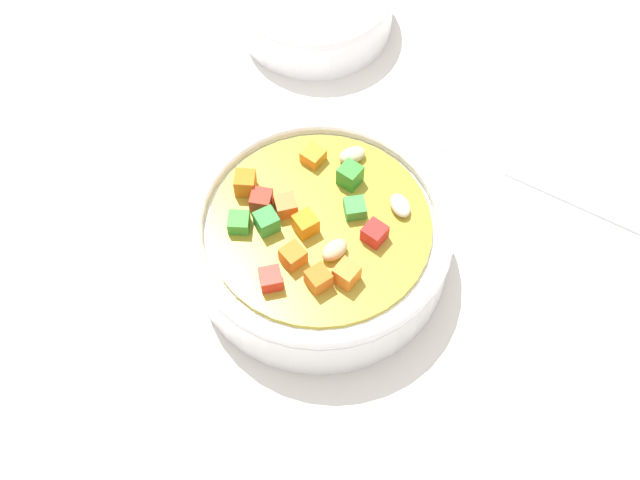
% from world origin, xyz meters
% --- Properties ---
extents(ground_plane, '(1.40, 1.40, 0.02)m').
position_xyz_m(ground_plane, '(0.00, 0.00, -0.01)').
color(ground_plane, silver).
extents(soup_bowl_main, '(0.17, 0.17, 0.06)m').
position_xyz_m(soup_bowl_main, '(-0.00, 0.00, 0.03)').
color(soup_bowl_main, white).
rests_on(soup_bowl_main, ground_plane).
extents(spoon, '(0.13, 0.16, 0.01)m').
position_xyz_m(spoon, '(0.15, 0.01, 0.00)').
color(spoon, silver).
rests_on(spoon, ground_plane).
extents(side_bowl_small, '(0.13, 0.13, 0.04)m').
position_xyz_m(side_bowl_small, '(0.08, 0.21, 0.02)').
color(side_bowl_small, white).
rests_on(side_bowl_small, ground_plane).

